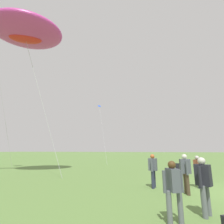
{
  "coord_description": "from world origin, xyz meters",
  "views": [
    {
      "loc": [
        -9.4,
        2.55,
        1.87
      ],
      "look_at": [
        2.8,
        5.91,
        4.7
      ],
      "focal_mm": 27.24,
      "sensor_mm": 36.0,
      "label": 1
    }
  ],
  "objects": [
    {
      "name": "small_kite_streamer_purple",
      "position": [
        16.19,
        11.63,
        8.03
      ],
      "size": [
        4.29,
        2.95,
        9.26
      ],
      "rotation": [
        0.0,
        0.0,
        -2.45
      ],
      "color": "blue",
      "rests_on": "ground"
    },
    {
      "name": "folding_chair",
      "position": [
        5.09,
        1.21,
        0.51
      ],
      "size": [
        0.49,
        0.49,
        0.86
      ],
      "rotation": [
        0.0,
        0.0,
        1.59
      ],
      "color": "#4C4C51",
      "rests_on": "ground"
    },
    {
      "name": "person_grey_haired_man",
      "position": [
        -3.49,
        1.34,
        0.95
      ],
      "size": [
        0.53,
        0.49,
        1.65
      ],
      "rotation": [
        0.0,
        0.0,
        1.04
      ],
      "color": "slate",
      "rests_on": "ground"
    },
    {
      "name": "person_child_front",
      "position": [
        -0.91,
        1.5,
        0.97
      ],
      "size": [
        0.6,
        0.46,
        1.68
      ],
      "rotation": [
        0.0,
        0.0,
        1.72
      ],
      "color": "#473828",
      "rests_on": "ground"
    },
    {
      "name": "person_dark_jacket",
      "position": [
        -4.31,
        2.26,
        0.91
      ],
      "size": [
        0.46,
        0.53,
        1.58
      ],
      "rotation": [
        0.0,
        0.0,
        0.4
      ],
      "color": "slate",
      "rests_on": "ground"
    },
    {
      "name": "ground_plane",
      "position": [
        0.0,
        0.0,
        0.0
      ],
      "size": [
        300.0,
        300.0,
        0.0
      ],
      "primitive_type": "plane",
      "color": "#5B7F3D"
    },
    {
      "name": "person_photographer",
      "position": [
        0.61,
        0.7,
        0.91
      ],
      "size": [
        0.56,
        0.44,
        1.58
      ],
      "rotation": [
        0.0,
        0.0,
        1.36
      ],
      "color": "#282D42",
      "rests_on": "ground"
    },
    {
      "name": "person_tall_center",
      "position": [
        -0.01,
        2.94,
        0.96
      ],
      "size": [
        0.59,
        0.46,
        1.65
      ],
      "rotation": [
        0.0,
        0.0,
        1.39
      ],
      "color": "#282D42",
      "rests_on": "ground"
    },
    {
      "name": "big_show_kite",
      "position": [
        0.7,
        13.31,
        11.75
      ],
      "size": [
        8.81,
        13.84,
        12.59
      ],
      "rotation": [
        0.0,
        0.0,
        -1.09
      ],
      "color": "#CC3899",
      "rests_on": "ground"
    }
  ]
}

